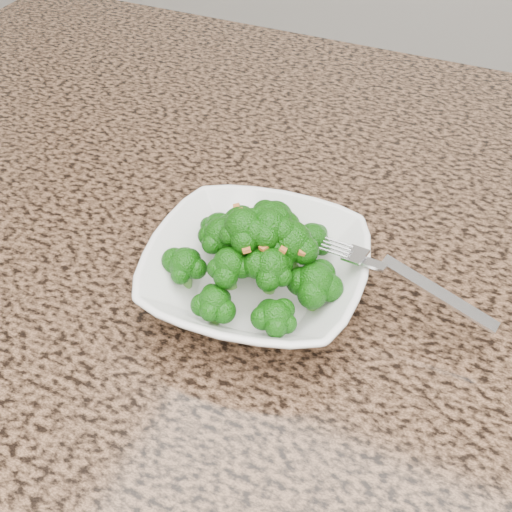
% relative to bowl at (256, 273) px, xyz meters
% --- Properties ---
extents(cabinet, '(1.55, 0.95, 0.87)m').
position_rel_bowl_xyz_m(cabinet, '(0.08, 0.09, -0.49)').
color(cabinet, '#372516').
rests_on(cabinet, ground).
extents(granite_counter, '(1.64, 1.04, 0.03)m').
position_rel_bowl_xyz_m(granite_counter, '(0.08, 0.09, -0.04)').
color(granite_counter, brown).
rests_on(granite_counter, cabinet).
extents(bowl, '(0.24, 0.24, 0.05)m').
position_rel_bowl_xyz_m(bowl, '(0.00, 0.00, 0.00)').
color(bowl, white).
rests_on(bowl, granite_counter).
extents(broccoli_pile, '(0.19, 0.19, 0.07)m').
position_rel_bowl_xyz_m(broccoli_pile, '(0.00, 0.00, 0.06)').
color(broccoli_pile, '#115209').
rests_on(broccoli_pile, bowl).
extents(garlic_topping, '(0.11, 0.11, 0.01)m').
position_rel_bowl_xyz_m(garlic_topping, '(0.00, 0.00, 0.10)').
color(garlic_topping, '#BC6B2E').
rests_on(garlic_topping, broccoli_pile).
extents(fork, '(0.19, 0.06, 0.01)m').
position_rel_bowl_xyz_m(fork, '(0.11, 0.03, 0.03)').
color(fork, silver).
rests_on(fork, bowl).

